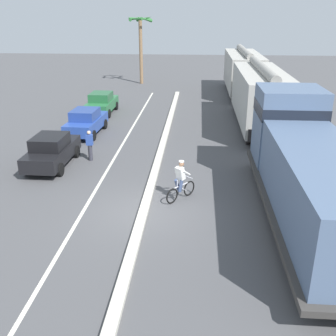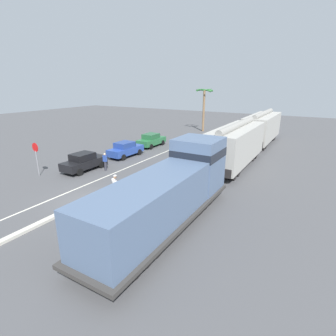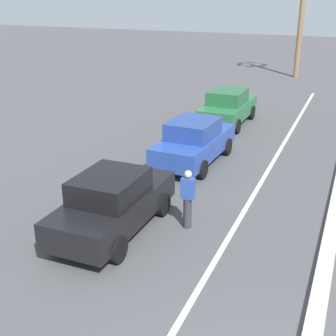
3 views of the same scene
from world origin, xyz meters
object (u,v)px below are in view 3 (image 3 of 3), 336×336
parked_car_black (113,202)px  parked_car_green (228,107)px  palm_tree_near (303,0)px  parked_car_blue (194,141)px  pedestrian_by_cars (188,198)px

parked_car_black → parked_car_green: same height
parked_car_green → palm_tree_near: (1.15, 13.60, 4.35)m
parked_car_blue → parked_car_black: bearing=-92.3°
parked_car_green → palm_tree_near: palm_tree_near is taller
parked_car_green → pedestrian_by_cars: same height
parked_car_black → parked_car_green: size_ratio=1.00×
parked_car_blue → parked_car_green: bearing=93.0°
palm_tree_near → pedestrian_by_cars: bearing=-88.5°
parked_car_black → pedestrian_by_cars: size_ratio=2.60×
parked_car_green → parked_car_black: bearing=-89.7°
parked_car_green → pedestrian_by_cars: bearing=-80.1°
parked_car_blue → pedestrian_by_cars: (1.48, -4.68, 0.03)m
parked_car_black → parked_car_blue: 5.60m
parked_car_green → pedestrian_by_cars: 10.26m
parked_car_blue → palm_tree_near: size_ratio=0.61×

